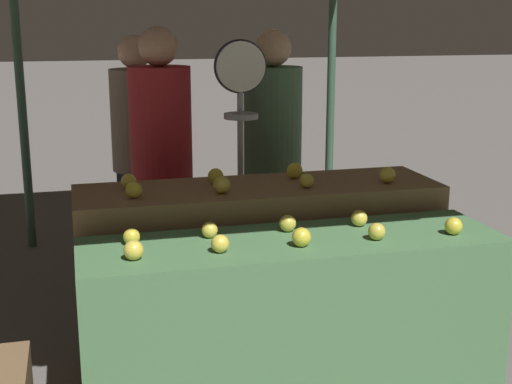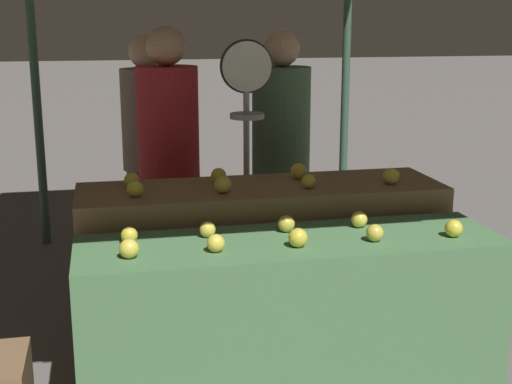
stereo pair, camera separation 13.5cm
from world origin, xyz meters
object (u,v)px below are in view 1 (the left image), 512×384
at_px(produce_scale, 241,118).
at_px(person_customer_right, 138,142).
at_px(person_vendor_at_scale, 162,153).
at_px(person_customer_left, 273,146).

relative_size(produce_scale, person_customer_right, 1.00).
xyz_separation_m(person_vendor_at_scale, person_customer_right, (-0.08, 0.65, -0.04)).
height_order(produce_scale, person_vendor_at_scale, person_vendor_at_scale).
bearing_deg(produce_scale, person_customer_right, 119.41).
bearing_deg(produce_scale, person_vendor_at_scale, 148.86).
xyz_separation_m(person_customer_left, person_customer_right, (-0.82, 0.52, -0.02)).
height_order(person_vendor_at_scale, person_customer_left, person_vendor_at_scale).
height_order(person_vendor_at_scale, person_customer_right, person_vendor_at_scale).
bearing_deg(produce_scale, person_customer_left, 52.25).
relative_size(produce_scale, person_vendor_at_scale, 0.96).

